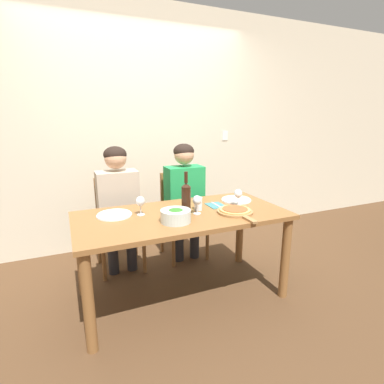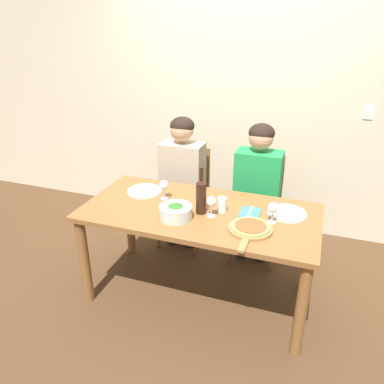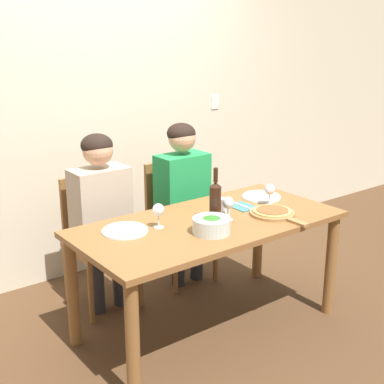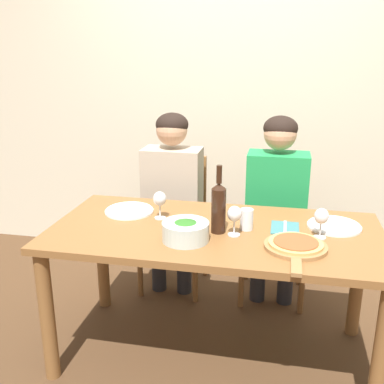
{
  "view_description": "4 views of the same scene",
  "coord_description": "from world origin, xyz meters",
  "px_view_note": "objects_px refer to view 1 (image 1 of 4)",
  "views": [
    {
      "loc": [
        -0.83,
        -2.12,
        1.49
      ],
      "look_at": [
        0.14,
        0.12,
        0.87
      ],
      "focal_mm": 28.0,
      "sensor_mm": 36.0,
      "label": 1
    },
    {
      "loc": [
        0.74,
        -2.25,
        1.96
      ],
      "look_at": [
        -0.12,
        0.17,
        0.79
      ],
      "focal_mm": 35.0,
      "sensor_mm": 36.0,
      "label": 2
    },
    {
      "loc": [
        -1.97,
        -2.4,
        1.87
      ],
      "look_at": [
        -0.02,
        0.15,
        0.89
      ],
      "focal_mm": 50.0,
      "sensor_mm": 36.0,
      "label": 3
    },
    {
      "loc": [
        0.31,
        -2.09,
        1.6
      ],
      "look_at": [
        -0.13,
        0.04,
        0.91
      ],
      "focal_mm": 42.0,
      "sensor_mm": 36.0,
      "label": 4
    }
  ],
  "objects_px": {
    "wine_glass_left": "(140,202)",
    "wine_glass_centre": "(197,201)",
    "pizza_on_board": "(236,211)",
    "chair_left": "(118,219)",
    "dinner_plate_left": "(114,215)",
    "chair_right": "(181,211)",
    "water_tumbler": "(198,204)",
    "fork_on_napkin": "(216,205)",
    "dinner_plate_right": "(236,200)",
    "broccoli_bowl": "(176,216)",
    "person_man": "(185,191)",
    "person_woman": "(118,198)",
    "wine_glass_right": "(238,195)",
    "wine_bottle": "(186,198)"
  },
  "relations": [
    {
      "from": "chair_left",
      "to": "water_tumbler",
      "type": "height_order",
      "value": "chair_left"
    },
    {
      "from": "wine_glass_left",
      "to": "fork_on_napkin",
      "type": "xyz_separation_m",
      "value": [
        0.66,
        -0.01,
        -0.1
      ]
    },
    {
      "from": "broccoli_bowl",
      "to": "fork_on_napkin",
      "type": "bearing_deg",
      "value": 27.76
    },
    {
      "from": "chair_right",
      "to": "dinner_plate_left",
      "type": "distance_m",
      "value": 1.04
    },
    {
      "from": "wine_bottle",
      "to": "pizza_on_board",
      "type": "bearing_deg",
      "value": -18.97
    },
    {
      "from": "pizza_on_board",
      "to": "wine_glass_right",
      "type": "relative_size",
      "value": 2.83
    },
    {
      "from": "broccoli_bowl",
      "to": "pizza_on_board",
      "type": "bearing_deg",
      "value": 0.41
    },
    {
      "from": "wine_bottle",
      "to": "pizza_on_board",
      "type": "relative_size",
      "value": 0.8
    },
    {
      "from": "person_woman",
      "to": "dinner_plate_left",
      "type": "height_order",
      "value": "person_woman"
    },
    {
      "from": "dinner_plate_left",
      "to": "fork_on_napkin",
      "type": "relative_size",
      "value": 1.5
    },
    {
      "from": "chair_left",
      "to": "broccoli_bowl",
      "type": "bearing_deg",
      "value": -73.65
    },
    {
      "from": "person_woman",
      "to": "wine_glass_left",
      "type": "bearing_deg",
      "value": -82.27
    },
    {
      "from": "chair_left",
      "to": "dinner_plate_left",
      "type": "bearing_deg",
      "value": -100.95
    },
    {
      "from": "chair_right",
      "to": "dinner_plate_left",
      "type": "relative_size",
      "value": 3.35
    },
    {
      "from": "wine_glass_left",
      "to": "wine_glass_centre",
      "type": "bearing_deg",
      "value": -19.9
    },
    {
      "from": "wine_glass_left",
      "to": "fork_on_napkin",
      "type": "relative_size",
      "value": 0.84
    },
    {
      "from": "broccoli_bowl",
      "to": "fork_on_napkin",
      "type": "xyz_separation_m",
      "value": [
        0.46,
        0.24,
        -0.04
      ]
    },
    {
      "from": "chair_right",
      "to": "wine_glass_right",
      "type": "distance_m",
      "value": 0.88
    },
    {
      "from": "person_woman",
      "to": "dinner_plate_right",
      "type": "xyz_separation_m",
      "value": [
        0.98,
        -0.51,
        0.01
      ]
    },
    {
      "from": "wine_glass_centre",
      "to": "dinner_plate_right",
      "type": "bearing_deg",
      "value": 22.77
    },
    {
      "from": "person_woman",
      "to": "wine_glass_centre",
      "type": "xyz_separation_m",
      "value": [
        0.49,
        -0.72,
        0.1
      ]
    },
    {
      "from": "wine_glass_left",
      "to": "fork_on_napkin",
      "type": "bearing_deg",
      "value": -1.13
    },
    {
      "from": "wine_glass_left",
      "to": "fork_on_napkin",
      "type": "height_order",
      "value": "wine_glass_left"
    },
    {
      "from": "chair_right",
      "to": "wine_glass_right",
      "type": "xyz_separation_m",
      "value": [
        0.22,
        -0.78,
        0.35
      ]
    },
    {
      "from": "wine_bottle",
      "to": "dinner_plate_right",
      "type": "bearing_deg",
      "value": 17.42
    },
    {
      "from": "chair_right",
      "to": "water_tumbler",
      "type": "distance_m",
      "value": 0.81
    },
    {
      "from": "dinner_plate_right",
      "to": "wine_glass_right",
      "type": "bearing_deg",
      "value": -117.5
    },
    {
      "from": "dinner_plate_left",
      "to": "pizza_on_board",
      "type": "relative_size",
      "value": 0.63
    },
    {
      "from": "person_woman",
      "to": "wine_glass_left",
      "type": "distance_m",
      "value": 0.58
    },
    {
      "from": "chair_left",
      "to": "wine_glass_centre",
      "type": "bearing_deg",
      "value": -59.22
    },
    {
      "from": "fork_on_napkin",
      "to": "chair_left",
      "type": "bearing_deg",
      "value": 136.91
    },
    {
      "from": "dinner_plate_left",
      "to": "fork_on_napkin",
      "type": "height_order",
      "value": "dinner_plate_left"
    },
    {
      "from": "person_woman",
      "to": "wine_glass_centre",
      "type": "height_order",
      "value": "person_woman"
    },
    {
      "from": "broccoli_bowl",
      "to": "dinner_plate_left",
      "type": "height_order",
      "value": "broccoli_bowl"
    },
    {
      "from": "pizza_on_board",
      "to": "wine_glass_left",
      "type": "distance_m",
      "value": 0.76
    },
    {
      "from": "wine_glass_centre",
      "to": "person_man",
      "type": "bearing_deg",
      "value": 75.27
    },
    {
      "from": "pizza_on_board",
      "to": "wine_glass_centre",
      "type": "bearing_deg",
      "value": 160.69
    },
    {
      "from": "dinner_plate_left",
      "to": "water_tumbler",
      "type": "relative_size",
      "value": 2.52
    },
    {
      "from": "wine_glass_centre",
      "to": "water_tumbler",
      "type": "distance_m",
      "value": 0.12
    },
    {
      "from": "person_woman",
      "to": "broccoli_bowl",
      "type": "xyz_separation_m",
      "value": [
        0.27,
        -0.82,
        0.05
      ]
    },
    {
      "from": "dinner_plate_left",
      "to": "chair_right",
      "type": "bearing_deg",
      "value": 37.55
    },
    {
      "from": "wine_glass_centre",
      "to": "water_tumbler",
      "type": "height_order",
      "value": "wine_glass_centre"
    },
    {
      "from": "dinner_plate_right",
      "to": "wine_glass_right",
      "type": "relative_size",
      "value": 1.79
    },
    {
      "from": "pizza_on_board",
      "to": "broccoli_bowl",
      "type": "bearing_deg",
      "value": -179.59
    },
    {
      "from": "person_woman",
      "to": "chair_right",
      "type": "bearing_deg",
      "value": 9.14
    },
    {
      "from": "chair_left",
      "to": "dinner_plate_left",
      "type": "xyz_separation_m",
      "value": [
        -0.12,
        -0.62,
        0.25
      ]
    },
    {
      "from": "wine_glass_right",
      "to": "fork_on_napkin",
      "type": "height_order",
      "value": "wine_glass_right"
    },
    {
      "from": "wine_bottle",
      "to": "chair_left",
      "type": "bearing_deg",
      "value": 117.15
    },
    {
      "from": "wine_bottle",
      "to": "wine_glass_centre",
      "type": "distance_m",
      "value": 0.09
    },
    {
      "from": "pizza_on_board",
      "to": "dinner_plate_right",
      "type": "bearing_deg",
      "value": 57.44
    }
  ]
}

